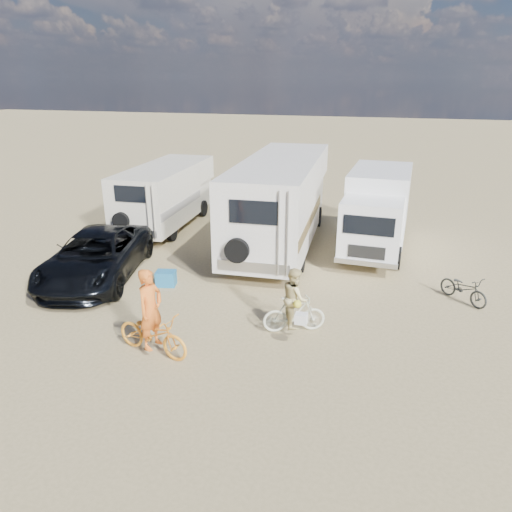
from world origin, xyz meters
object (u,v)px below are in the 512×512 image
(rv_main, at_px, (280,203))
(rv_left, at_px, (166,197))
(dark_suv, at_px, (96,256))
(rider_woman, at_px, (294,304))
(crate, at_px, (261,260))
(bike_woman, at_px, (294,314))
(rider_man, at_px, (151,316))
(bike_parked, at_px, (464,288))
(box_truck, at_px, (376,213))
(bike_man, at_px, (153,334))
(cooler, at_px, (166,278))

(rv_main, height_order, rv_left, rv_main)
(rv_main, xyz_separation_m, dark_suv, (-4.72, -4.86, -0.86))
(rider_woman, distance_m, crate, 4.64)
(bike_woman, relative_size, rider_woman, 1.04)
(dark_suv, xyz_separation_m, crate, (4.62, 2.55, -0.57))
(rv_main, height_order, rider_man, rv_main)
(bike_woman, bearing_deg, bike_parked, -77.10)
(rv_main, relative_size, bike_woman, 5.55)
(rider_woman, bearing_deg, bike_woman, 157.49)
(box_truck, relative_size, rider_man, 2.88)
(rv_main, relative_size, bike_man, 4.57)
(rv_left, distance_m, rider_woman, 10.23)
(rv_main, bearing_deg, crate, -95.87)
(rv_left, bearing_deg, bike_woman, -49.15)
(rider_woman, height_order, crate, rider_woman)
(bike_woman, bearing_deg, rv_main, -5.85)
(rider_man, xyz_separation_m, crate, (0.85, 6.03, -0.78))
(dark_suv, xyz_separation_m, rider_woman, (6.65, -1.58, 0.02))
(bike_man, xyz_separation_m, crate, (0.85, 6.03, -0.34))
(box_truck, distance_m, rider_woman, 6.91)
(rv_left, bearing_deg, rider_man, -68.61)
(bike_parked, bearing_deg, rv_left, 112.47)
(bike_woman, bearing_deg, rider_man, 101.02)
(rv_left, xyz_separation_m, dark_suv, (0.43, -5.78, -0.54))
(dark_suv, bearing_deg, rider_man, -56.15)
(bike_woman, distance_m, crate, 4.61)
(bike_man, xyz_separation_m, bike_parked, (7.09, 4.90, -0.10))
(bike_man, height_order, rider_woman, rider_woman)
(box_truck, relative_size, cooler, 9.41)
(rv_left, relative_size, rider_man, 3.21)
(rv_main, relative_size, rider_woman, 5.78)
(rv_main, xyz_separation_m, box_truck, (3.46, 0.26, -0.18))
(bike_parked, relative_size, cooler, 2.63)
(rv_left, distance_m, bike_parked, 12.14)
(box_truck, height_order, rider_woman, box_truck)
(bike_parked, bearing_deg, bike_woman, 168.96)
(rv_left, xyz_separation_m, box_truck, (8.62, -0.66, 0.15))
(rider_man, bearing_deg, dark_suv, 59.27)
(rv_main, xyz_separation_m, crate, (-0.10, -2.31, -1.44))
(rv_main, distance_m, bike_woman, 6.81)
(dark_suv, xyz_separation_m, rider_man, (3.78, -3.49, 0.21))
(bike_parked, bearing_deg, dark_suv, 140.98)
(rider_man, height_order, crate, rider_man)
(bike_parked, distance_m, cooler, 8.65)
(box_truck, relative_size, bike_man, 2.87)
(rv_left, bearing_deg, crate, -35.63)
(bike_man, distance_m, cooler, 3.85)
(bike_woman, xyz_separation_m, crate, (-2.03, 4.13, -0.31))
(rider_woman, relative_size, bike_parked, 0.99)
(bike_woman, xyz_separation_m, cooler, (-4.32, 1.66, -0.24))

